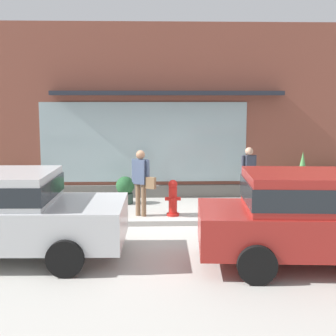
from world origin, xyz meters
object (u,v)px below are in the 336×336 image
pedestrian_with_handbag (141,178)px  potted_plant_window_right (331,182)px  pedestrian_passerby (249,172)px  potted_plant_doorstep (9,186)px  potted_plant_window_center (125,189)px  fire_hydrant (173,198)px  parked_car_red (329,214)px  potted_plant_by_entrance (302,177)px

pedestrian_with_handbag → potted_plant_window_right: 5.73m
pedestrian_passerby → potted_plant_doorstep: (-6.63, 0.84, -0.50)m
pedestrian_passerby → potted_plant_window_center: size_ratio=2.10×
fire_hydrant → parked_car_red: parked_car_red is taller
fire_hydrant → parked_car_red: 4.44m
parked_car_red → potted_plant_window_right: size_ratio=5.40×
parked_car_red → potted_plant_by_entrance: 5.51m
potted_plant_doorstep → pedestrian_passerby: bearing=-7.2°
potted_plant_doorstep → parked_car_red: bearing=-38.5°
potted_plant_doorstep → potted_plant_by_entrance: (8.28, -0.22, 0.25)m
potted_plant_doorstep → potted_plant_by_entrance: bearing=-1.5°
fire_hydrant → potted_plant_window_right: size_ratio=1.03×
potted_plant_window_right → pedestrian_with_handbag: bearing=-160.7°
parked_car_red → potted_plant_window_center: size_ratio=6.18×
pedestrian_with_handbag → parked_car_red: pedestrian_with_handbag is taller
potted_plant_doorstep → potted_plant_by_entrance: 8.29m
pedestrian_with_handbag → potted_plant_window_center: size_ratio=2.15×
fire_hydrant → pedestrian_passerby: bearing=27.4°
potted_plant_by_entrance → potted_plant_window_center: bearing=-177.0°
fire_hydrant → potted_plant_window_center: bearing=131.0°
potted_plant_window_center → potted_plant_doorstep: bearing=171.7°
fire_hydrant → pedestrian_with_handbag: 0.91m
fire_hydrant → potted_plant_doorstep: 4.94m
potted_plant_doorstep → potted_plant_window_center: (3.31, -0.48, -0.01)m
pedestrian_passerby → parked_car_red: size_ratio=0.34×
potted_plant_by_entrance → potted_plant_window_center: (-4.98, -0.26, -0.27)m
pedestrian_with_handbag → potted_plant_window_center: (-0.48, 1.45, -0.54)m
pedestrian_passerby → potted_plant_by_entrance: pedestrian_passerby is taller
potted_plant_window_right → potted_plant_by_entrance: bearing=-169.1°
potted_plant_doorstep → pedestrian_with_handbag: bearing=-27.0°
pedestrian_with_handbag → potted_plant_by_entrance: 4.81m
fire_hydrant → pedestrian_with_handbag: pedestrian_with_handbag is taller
pedestrian_with_handbag → pedestrian_passerby: (2.84, 1.09, -0.03)m
pedestrian_with_handbag → pedestrian_passerby: pedestrian_with_handbag is taller
parked_car_red → potted_plant_window_right: parked_car_red is taller
potted_plant_window_right → potted_plant_window_center: size_ratio=1.15×
pedestrian_with_handbag → potted_plant_window_right: (5.39, 1.88, -0.45)m
parked_car_red → potted_plant_doorstep: (-7.02, 5.58, -0.49)m
parked_car_red → pedestrian_with_handbag: bearing=135.6°
potted_plant_doorstep → fire_hydrant: bearing=-22.8°
fire_hydrant → parked_car_red: (2.47, -3.66, 0.47)m
potted_plant_window_center → potted_plant_window_right: bearing=4.2°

